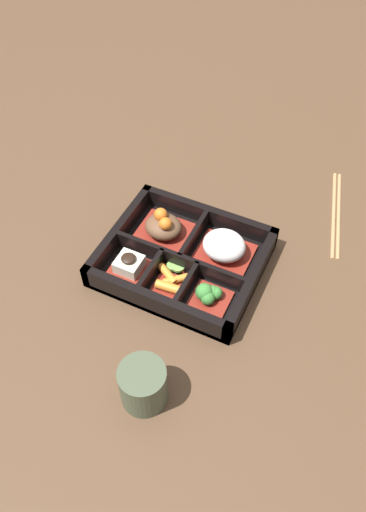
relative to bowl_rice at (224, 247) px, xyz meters
The scene contains 11 objects.
ground_plane 0.08m from the bowl_rice, 144.73° to the right, with size 3.00×3.00×0.00m, color #4C3523.
bento_base 0.08m from the bowl_rice, 144.73° to the right, with size 0.26×0.22×0.01m.
bento_rim 0.07m from the bowl_rice, 142.34° to the right, with size 0.26×0.22×0.04m.
bowl_stew 0.12m from the bowl_rice, behind, with size 0.10×0.09×0.05m.
bowl_rice is the anchor object (origin of this frame).
bowl_tofu 0.16m from the bowl_rice, 143.72° to the right, with size 0.06×0.06×0.04m.
bowl_carrots 0.11m from the bowl_rice, 119.86° to the right, with size 0.06×0.06×0.02m.
bowl_greens 0.10m from the bowl_rice, 81.57° to the right, with size 0.06×0.06×0.03m.
bowl_pickles 0.09m from the bowl_rice, 137.56° to the right, with size 0.04×0.04×0.01m.
tea_cup 0.28m from the bowl_rice, 90.88° to the right, with size 0.07×0.07×0.07m.
chopsticks 0.25m from the bowl_rice, 52.35° to the left, with size 0.07×0.22×0.01m.
Camera 1 is at (0.23, -0.48, 0.68)m, focal length 35.00 mm.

